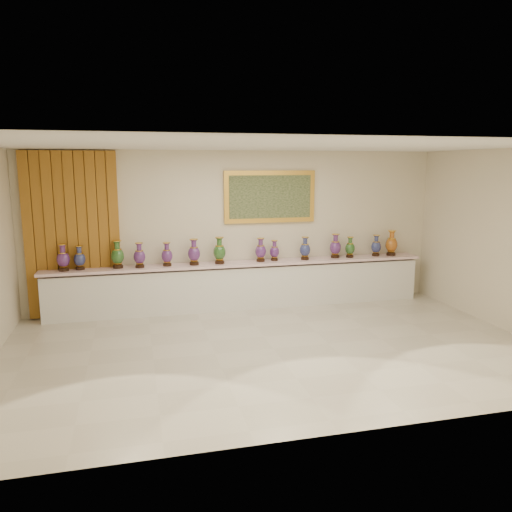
{
  "coord_description": "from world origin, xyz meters",
  "views": [
    {
      "loc": [
        -1.97,
        -6.87,
        2.73
      ],
      "look_at": [
        0.15,
        1.7,
        1.11
      ],
      "focal_mm": 35.0,
      "sensor_mm": 36.0,
      "label": 1
    }
  ],
  "objects_px": {
    "vase_1": "(80,259)",
    "vase_2": "(117,256)",
    "vase_0": "(63,259)",
    "counter": "(241,286)"
  },
  "relations": [
    {
      "from": "vase_1",
      "to": "vase_2",
      "type": "height_order",
      "value": "vase_2"
    },
    {
      "from": "vase_0",
      "to": "vase_1",
      "type": "distance_m",
      "value": 0.27
    },
    {
      "from": "vase_0",
      "to": "counter",
      "type": "bearing_deg",
      "value": 0.72
    },
    {
      "from": "vase_0",
      "to": "vase_2",
      "type": "distance_m",
      "value": 0.92
    },
    {
      "from": "counter",
      "to": "vase_2",
      "type": "height_order",
      "value": "vase_2"
    },
    {
      "from": "counter",
      "to": "vase_1",
      "type": "distance_m",
      "value": 3.0
    },
    {
      "from": "counter",
      "to": "vase_0",
      "type": "height_order",
      "value": "vase_0"
    },
    {
      "from": "vase_1",
      "to": "vase_2",
      "type": "distance_m",
      "value": 0.65
    },
    {
      "from": "vase_1",
      "to": "vase_0",
      "type": "bearing_deg",
      "value": -169.16
    },
    {
      "from": "counter",
      "to": "vase_0",
      "type": "xyz_separation_m",
      "value": [
        -3.19,
        -0.04,
        0.68
      ]
    }
  ]
}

